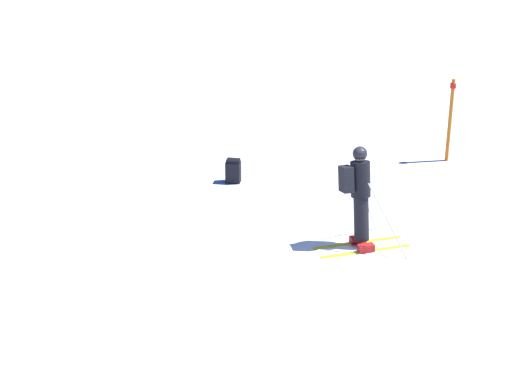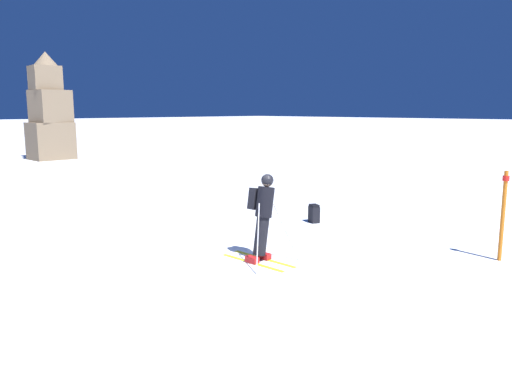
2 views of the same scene
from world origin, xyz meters
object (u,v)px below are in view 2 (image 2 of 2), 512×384
skier (263,212)px  rock_pillar (49,115)px  spare_backpack (314,214)px  trail_marker (503,212)px

skier → rock_pillar: 24.32m
skier → rock_pillar: size_ratio=0.28×
spare_backpack → rock_pillar: bearing=-160.6°
spare_backpack → trail_marker: (0.01, -4.85, 0.77)m
rock_pillar → trail_marker: rock_pillar is taller
skier → spare_backpack: bearing=20.5°
rock_pillar → trail_marker: size_ratio=3.48×
rock_pillar → trail_marker: bearing=-94.4°
skier → trail_marker: 4.85m
rock_pillar → skier: bearing=-103.0°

